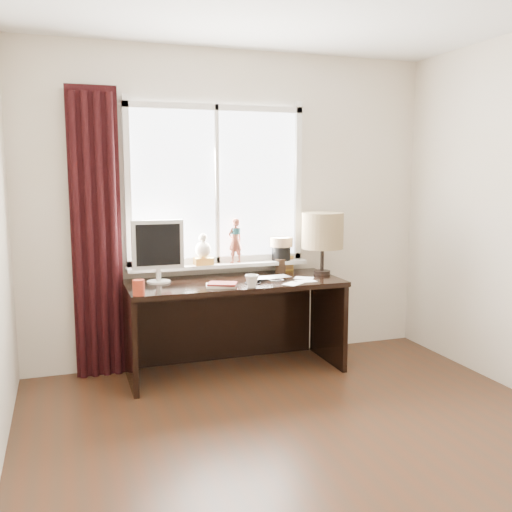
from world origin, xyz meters
name	(u,v)px	position (x,y,z in m)	size (l,w,h in m)	color
floor	(338,466)	(0.00, 0.00, 0.00)	(3.50, 4.00, 0.00)	#3C2719
wall_back	(233,208)	(0.00, 2.00, 1.30)	(3.50, 2.60, 0.00)	silver
laptop	(270,278)	(0.18, 1.57, 0.76)	(0.33, 0.21, 0.03)	silver
mug	(252,281)	(-0.05, 1.34, 0.80)	(0.10, 0.10, 0.10)	white
red_cup	(139,288)	(-0.89, 1.33, 0.80)	(0.08, 0.08, 0.11)	#9D2E19
window	(219,208)	(-0.13, 1.95, 1.31)	(1.52, 0.20, 1.40)	white
curtain	(96,236)	(-1.13, 1.91, 1.12)	(0.38, 0.09, 2.25)	black
desk	(231,308)	(-0.10, 1.73, 0.51)	(1.70, 0.70, 0.75)	black
monitor	(158,247)	(-0.68, 1.75, 1.03)	(0.40, 0.18, 0.49)	beige
notebook_stack	(221,285)	(-0.26, 1.43, 0.77)	(0.26, 0.23, 0.03)	beige
brush_holder	(280,266)	(0.38, 1.86, 0.81)	(0.09, 0.09, 0.25)	black
icon_frame	(288,263)	(0.48, 1.92, 0.81)	(0.10, 0.04, 0.13)	gold
table_lamp	(323,231)	(0.69, 1.68, 1.11)	(0.35, 0.35, 0.52)	black
loose_papers	(301,281)	(0.39, 1.45, 0.75)	(0.36, 0.37, 0.00)	white
desk_cables	(256,280)	(0.06, 1.58, 0.75)	(0.29, 0.36, 0.01)	black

